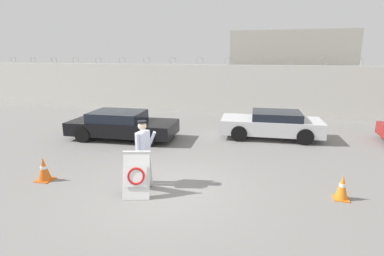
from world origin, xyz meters
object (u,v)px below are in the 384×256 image
traffic_cone_mid (44,169)px  parked_car_rear_sedan (272,124)px  security_guard (143,149)px  barricade_sign (137,173)px  traffic_cone_near (342,187)px  parked_car_front_coupe (122,125)px

traffic_cone_mid → parked_car_rear_sedan: 9.12m
security_guard → parked_car_rear_sedan: bearing=-25.0°
barricade_sign → security_guard: (-0.11, 0.66, 0.46)m
traffic_cone_near → traffic_cone_mid: (-8.18, -1.00, 0.02)m
parked_car_front_coupe → barricade_sign: bearing=-61.4°
traffic_cone_near → parked_car_front_coupe: parked_car_front_coupe is taller
parked_car_front_coupe → parked_car_rear_sedan: size_ratio=1.07×
security_guard → parked_car_front_coupe: size_ratio=0.39×
barricade_sign → parked_car_rear_sedan: 7.40m
barricade_sign → parked_car_front_coupe: size_ratio=0.25×
security_guard → traffic_cone_mid: bearing=106.1°
security_guard → traffic_cone_near: bearing=-80.4°
parked_car_rear_sedan → barricade_sign: bearing=59.6°
barricade_sign → parked_car_rear_sedan: (3.34, 6.61, 0.03)m
traffic_cone_mid → parked_car_rear_sedan: (6.37, 6.52, 0.27)m
traffic_cone_near → security_guard: bearing=-175.4°
security_guard → barricade_sign: bearing=-165.8°
parked_car_front_coupe → parked_car_rear_sedan: parked_car_front_coupe is taller
security_guard → traffic_cone_near: size_ratio=2.77×
traffic_cone_near → parked_car_rear_sedan: bearing=108.2°
traffic_cone_mid → parked_car_front_coupe: size_ratio=0.15×
security_guard → parked_car_front_coupe: (-2.87, 4.11, -0.43)m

